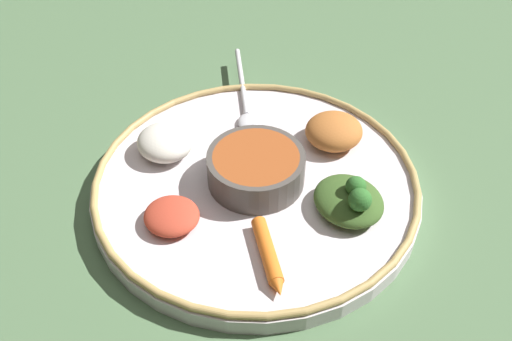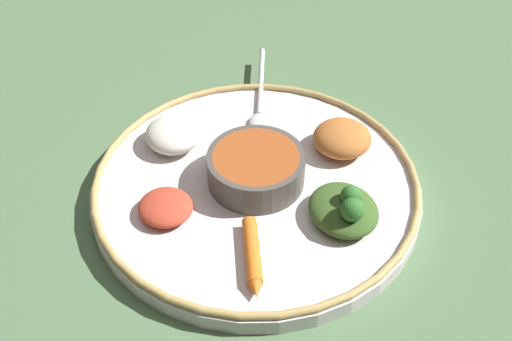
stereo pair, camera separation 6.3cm
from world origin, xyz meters
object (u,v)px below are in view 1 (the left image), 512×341
object	(u,v)px
center_bowl	(256,167)
carrot_near_spoon	(269,255)
greens_pile	(350,200)
spoon	(245,100)

from	to	relation	value
center_bowl	carrot_near_spoon	distance (m)	0.11
center_bowl	carrot_near_spoon	bearing A→B (deg)	36.75
center_bowl	greens_pile	world-z (taller)	greens_pile
center_bowl	greens_pile	xyz separation A→B (m)	(-0.01, 0.11, -0.00)
spoon	greens_pile	bearing A→B (deg)	61.25
center_bowl	greens_pile	size ratio (longest dim) A/B	1.04
center_bowl	spoon	xyz separation A→B (m)	(-0.12, -0.09, -0.02)
spoon	carrot_near_spoon	xyz separation A→B (m)	(0.20, 0.15, 0.00)
greens_pile	carrot_near_spoon	world-z (taller)	greens_pile
greens_pile	carrot_near_spoon	bearing A→B (deg)	-21.45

